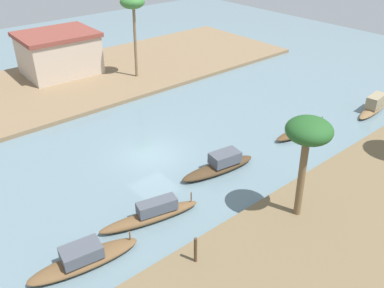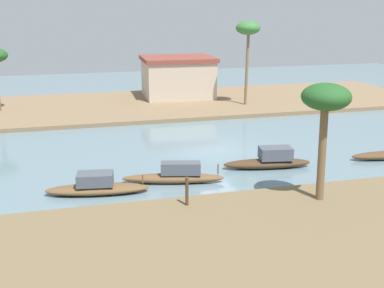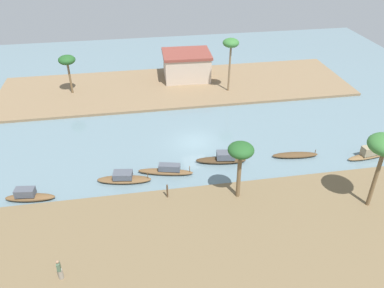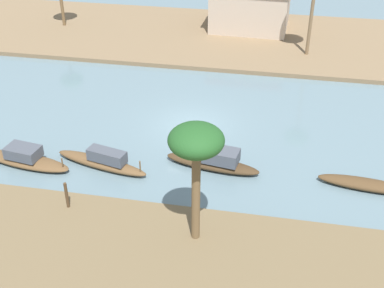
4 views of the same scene
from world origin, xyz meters
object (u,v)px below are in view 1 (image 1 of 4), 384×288
(palm_tree_left_near, at_px, (308,135))
(riverside_building, at_px, (59,53))
(sampan_with_tall_canopy, at_px, (84,258))
(sampan_upstream_small, at_px, (220,165))
(sampan_open_hull, at_px, (152,214))
(palm_tree_right_tall, at_px, (133,5))
(mooring_post, at_px, (195,250))
(sampan_with_red_awning, at_px, (374,105))
(sampan_downstream_large, at_px, (301,131))

(palm_tree_left_near, distance_m, riverside_building, 26.19)
(sampan_with_tall_canopy, distance_m, palm_tree_left_near, 11.10)
(sampan_upstream_small, relative_size, riverside_building, 0.74)
(sampan_open_hull, bearing_deg, palm_tree_right_tall, 72.01)
(mooring_post, bearing_deg, sampan_with_red_awning, 8.36)
(sampan_downstream_large, distance_m, sampan_open_hull, 12.83)
(sampan_downstream_large, xyz_separation_m, mooring_post, (-13.15, -4.29, 0.72))
(sampan_upstream_small, bearing_deg, sampan_downstream_large, 6.25)
(sampan_with_red_awning, height_order, riverside_building, riverside_building)
(sampan_with_tall_canopy, distance_m, riverside_building, 24.06)
(sampan_upstream_small, distance_m, sampan_downstream_large, 7.30)
(sampan_downstream_large, xyz_separation_m, sampan_with_red_awning, (7.14, -1.31, 0.26))
(riverside_building, bearing_deg, sampan_downstream_large, -68.22)
(sampan_open_hull, relative_size, palm_tree_left_near, 1.00)
(mooring_post, distance_m, palm_tree_right_tall, 23.15)
(sampan_with_red_awning, relative_size, palm_tree_left_near, 0.90)
(palm_tree_right_tall, bearing_deg, mooring_post, -117.38)
(sampan_open_hull, xyz_separation_m, sampan_with_red_awning, (19.95, -0.66, 0.10))
(sampan_with_red_awning, distance_m, mooring_post, 20.50)
(palm_tree_left_near, bearing_deg, sampan_with_tall_canopy, 157.50)
(riverside_building, bearing_deg, sampan_with_tall_canopy, -110.49)
(palm_tree_left_near, bearing_deg, sampan_downstream_large, 34.83)
(sampan_upstream_small, bearing_deg, palm_tree_right_tall, 82.41)
(sampan_upstream_small, height_order, sampan_with_red_awning, sampan_with_red_awning)
(sampan_with_tall_canopy, relative_size, palm_tree_left_near, 0.96)
(sampan_downstream_large, relative_size, sampan_open_hull, 0.89)
(sampan_downstream_large, bearing_deg, sampan_open_hull, -170.98)
(palm_tree_right_tall, bearing_deg, sampan_with_tall_canopy, -129.61)
(sampan_downstream_large, height_order, riverside_building, riverside_building)
(sampan_upstream_small, bearing_deg, sampan_with_tall_canopy, -162.50)
(sampan_upstream_small, xyz_separation_m, palm_tree_right_tall, (4.49, 15.36, 6.04))
(sampan_with_red_awning, xyz_separation_m, palm_tree_right_tall, (-9.94, 16.99, 5.98))
(mooring_post, xyz_separation_m, palm_tree_left_near, (5.87, -0.77, 3.73))
(sampan_open_hull, bearing_deg, sampan_upstream_small, 23.40)
(sampan_with_red_awning, relative_size, palm_tree_right_tall, 0.67)
(sampan_open_hull, height_order, sampan_with_red_awning, sampan_with_red_awning)
(sampan_downstream_large, distance_m, sampan_with_red_awning, 7.26)
(sampan_with_tall_canopy, distance_m, mooring_post, 4.80)
(sampan_open_hull, height_order, palm_tree_right_tall, palm_tree_right_tall)
(mooring_post, relative_size, riverside_building, 0.19)
(sampan_with_red_awning, height_order, sampan_with_tall_canopy, sampan_with_red_awning)
(sampan_upstream_small, height_order, riverside_building, riverside_building)
(sampan_upstream_small, distance_m, sampan_with_tall_canopy, 9.55)
(mooring_post, bearing_deg, palm_tree_right_tall, 62.62)
(sampan_with_red_awning, xyz_separation_m, sampan_with_tall_canopy, (-23.86, 0.16, -0.12))
(sampan_open_hull, height_order, mooring_post, mooring_post)
(sampan_upstream_small, distance_m, sampan_with_red_awning, 14.52)
(sampan_upstream_small, bearing_deg, riverside_building, 99.27)
(sampan_open_hull, bearing_deg, sampan_with_red_awning, 11.62)
(sampan_upstream_small, xyz_separation_m, sampan_open_hull, (-5.52, -0.96, -0.04))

